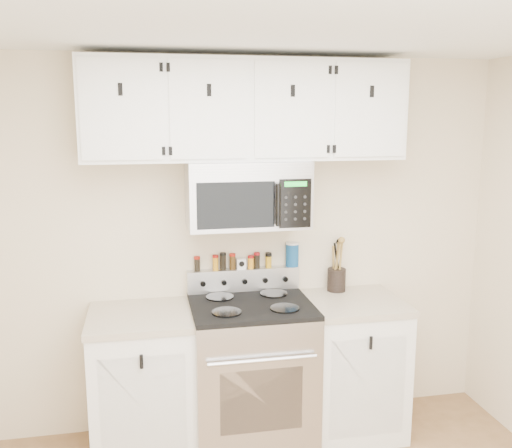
{
  "coord_description": "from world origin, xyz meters",
  "views": [
    {
      "loc": [
        -0.65,
        -1.96,
        2.12
      ],
      "look_at": [
        0.04,
        1.45,
        1.45
      ],
      "focal_mm": 40.0,
      "sensor_mm": 36.0,
      "label": 1
    }
  ],
  "objects_px": {
    "utensil_crock": "(337,278)",
    "salt_canister": "(292,254)",
    "range": "(251,371)",
    "microwave": "(247,194)"
  },
  "relations": [
    {
      "from": "microwave",
      "to": "utensil_crock",
      "type": "bearing_deg",
      "value": 9.28
    },
    {
      "from": "range",
      "to": "salt_canister",
      "type": "xyz_separation_m",
      "value": [
        0.34,
        0.28,
        0.7
      ]
    },
    {
      "from": "microwave",
      "to": "utensil_crock",
      "type": "relative_size",
      "value": 2.07
    },
    {
      "from": "microwave",
      "to": "salt_canister",
      "type": "xyz_separation_m",
      "value": [
        0.34,
        0.16,
        -0.45
      ]
    },
    {
      "from": "utensil_crock",
      "to": "salt_canister",
      "type": "distance_m",
      "value": 0.35
    },
    {
      "from": "microwave",
      "to": "utensil_crock",
      "type": "height_order",
      "value": "microwave"
    },
    {
      "from": "utensil_crock",
      "to": "microwave",
      "type": "bearing_deg",
      "value": -170.72
    },
    {
      "from": "microwave",
      "to": "utensil_crock",
      "type": "xyz_separation_m",
      "value": [
        0.65,
        0.11,
        -0.62
      ]
    },
    {
      "from": "range",
      "to": "utensil_crock",
      "type": "xyz_separation_m",
      "value": [
        0.65,
        0.23,
        0.53
      ]
    },
    {
      "from": "utensil_crock",
      "to": "salt_canister",
      "type": "height_order",
      "value": "utensil_crock"
    }
  ]
}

